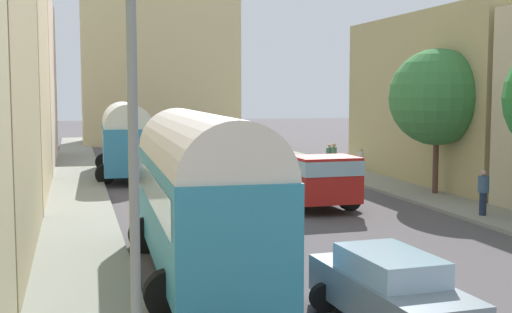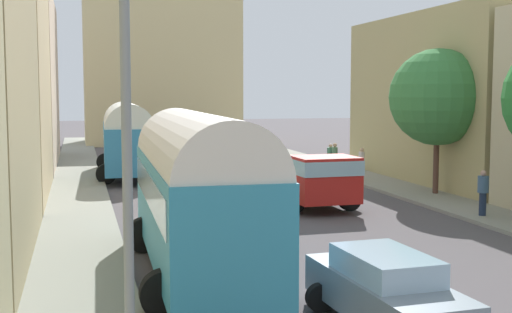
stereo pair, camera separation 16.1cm
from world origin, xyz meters
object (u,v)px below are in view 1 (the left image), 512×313
object	(u,v)px
cargo_truck_0	(310,178)
pedestrian_1	(334,156)
parked_bus_1	(126,136)
streetlamp_near	(152,123)
pedestrian_3	(361,163)
car_1	(221,150)
car_0	(251,165)
car_3	(389,290)
pedestrian_2	(329,157)
car_2	(191,142)
car_4	(233,196)
car_5	(195,174)
pedestrian_0	(483,191)
parked_bus_0	(200,186)

from	to	relation	value
cargo_truck_0	pedestrian_1	world-z (taller)	cargo_truck_0
parked_bus_1	streetlamp_near	distance (m)	26.89
parked_bus_1	pedestrian_3	world-z (taller)	parked_bus_1
pedestrian_3	streetlamp_near	bearing A→B (deg)	-121.21
car_1	cargo_truck_0	bearing A→B (deg)	-90.41
cargo_truck_0	car_0	distance (m)	8.51
pedestrian_3	streetlamp_near	size ratio (longest dim) A/B	0.26
car_3	pedestrian_2	size ratio (longest dim) A/B	2.67
parked_bus_1	car_1	world-z (taller)	parked_bus_1
pedestrian_3	pedestrian_1	bearing A→B (deg)	89.71
cargo_truck_0	streetlamp_near	world-z (taller)	streetlamp_near
pedestrian_3	streetlamp_near	world-z (taller)	streetlamp_near
car_2	streetlamp_near	bearing A→B (deg)	-100.37
car_2	parked_bus_1	bearing A→B (deg)	-113.19
car_4	car_5	bearing A→B (deg)	91.77
pedestrian_0	car_5	bearing A→B (deg)	133.67
car_5	pedestrian_1	xyz separation A→B (m)	(8.62, 4.68, 0.19)
pedestrian_0	pedestrian_3	bearing A→B (deg)	91.56
car_2	parked_bus_0	bearing A→B (deg)	-99.19
parked_bus_0	car_3	distance (m)	5.65
parked_bus_0	car_1	size ratio (longest dim) A/B	2.32
car_5	pedestrian_3	world-z (taller)	pedestrian_3
car_2	car_4	distance (m)	27.49
parked_bus_1	pedestrian_3	xyz separation A→B (m)	(11.21, -5.76, -1.16)
car_1	car_3	distance (m)	31.55
pedestrian_3	pedestrian_2	bearing A→B (deg)	91.61
parked_bus_1	car_5	bearing A→B (deg)	-68.66
car_0	pedestrian_1	world-z (taller)	pedestrian_1
car_1	pedestrian_1	distance (m)	9.12
pedestrian_0	car_1	bearing A→B (deg)	102.95
car_2	streetlamp_near	distance (m)	41.33
cargo_truck_0	car_4	bearing A→B (deg)	-153.30
car_3	pedestrian_1	xyz separation A→B (m)	(8.10, 23.59, 0.24)
parked_bus_0	pedestrian_3	distance (m)	18.75
car_0	car_1	distance (m)	9.08
car_1	car_2	world-z (taller)	car_1
car_5	streetlamp_near	size ratio (longest dim) A/B	0.64
car_4	pedestrian_1	bearing A→B (deg)	54.00
car_5	car_1	bearing A→B (deg)	72.72
car_1	streetlamp_near	world-z (taller)	streetlamp_near
cargo_truck_0	pedestrian_2	distance (m)	11.16
car_0	car_4	size ratio (longest dim) A/B	0.96
parked_bus_1	car_5	size ratio (longest dim) A/B	2.21
car_1	car_3	xyz separation A→B (m)	(-3.35, -31.37, -0.01)
car_2	pedestrian_3	size ratio (longest dim) A/B	2.15
parked_bus_0	pedestrian_2	distance (m)	22.12
parked_bus_1	car_3	world-z (taller)	parked_bus_1
car_1	pedestrian_2	xyz separation A→B (m)	(4.61, -7.47, 0.17)
parked_bus_1	pedestrian_1	size ratio (longest dim) A/B	5.57
car_0	car_5	world-z (taller)	car_5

